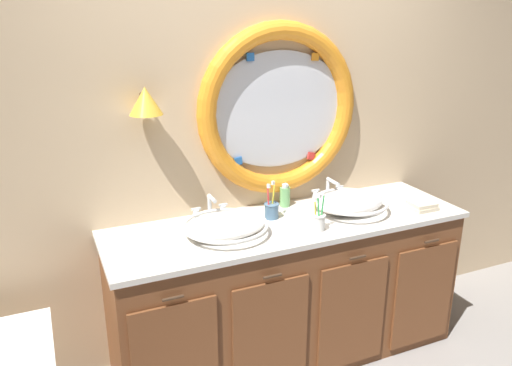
% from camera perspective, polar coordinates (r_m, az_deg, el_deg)
% --- Properties ---
extents(back_wall_assembly, '(6.40, 0.26, 2.60)m').
position_cam_1_polar(back_wall_assembly, '(2.98, -0.15, 5.80)').
color(back_wall_assembly, '#D6B78E').
rests_on(back_wall_assembly, ground_plane).
extents(vanity_counter, '(2.05, 0.64, 0.87)m').
position_cam_1_polar(vanity_counter, '(3.04, 3.53, -11.79)').
color(vanity_counter, brown).
rests_on(vanity_counter, ground_plane).
extents(sink_basin_left, '(0.45, 0.45, 0.10)m').
position_cam_1_polar(sink_basin_left, '(2.66, -3.45, -4.76)').
color(sink_basin_left, white).
rests_on(sink_basin_left, vanity_counter).
extents(sink_basin_right, '(0.44, 0.44, 0.13)m').
position_cam_1_polar(sink_basin_right, '(2.99, 10.56, -2.07)').
color(sink_basin_right, white).
rests_on(sink_basin_right, vanity_counter).
extents(faucet_set_left, '(0.21, 0.12, 0.14)m').
position_cam_1_polar(faucet_set_left, '(2.88, -5.17, -2.88)').
color(faucet_set_left, silver).
rests_on(faucet_set_left, vanity_counter).
extents(faucet_set_right, '(0.23, 0.14, 0.14)m').
position_cam_1_polar(faucet_set_right, '(3.18, 8.13, -0.80)').
color(faucet_set_right, silver).
rests_on(faucet_set_right, vanity_counter).
extents(toothbrush_holder_left, '(0.09, 0.09, 0.22)m').
position_cam_1_polar(toothbrush_holder_left, '(2.86, 1.68, -3.01)').
color(toothbrush_holder_left, slate).
rests_on(toothbrush_holder_left, vanity_counter).
extents(toothbrush_holder_right, '(0.08, 0.08, 0.22)m').
position_cam_1_polar(toothbrush_holder_right, '(2.73, 6.99, -4.21)').
color(toothbrush_holder_right, white).
rests_on(toothbrush_holder_right, vanity_counter).
extents(soap_dispenser, '(0.06, 0.07, 0.15)m').
position_cam_1_polar(soap_dispenser, '(3.04, 3.26, -1.46)').
color(soap_dispenser, '#6BAD66').
rests_on(soap_dispenser, vanity_counter).
extents(folded_hand_towel, '(0.15, 0.14, 0.04)m').
position_cam_1_polar(folded_hand_towel, '(3.16, 18.10, -2.43)').
color(folded_hand_towel, beige).
rests_on(folded_hand_towel, vanity_counter).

